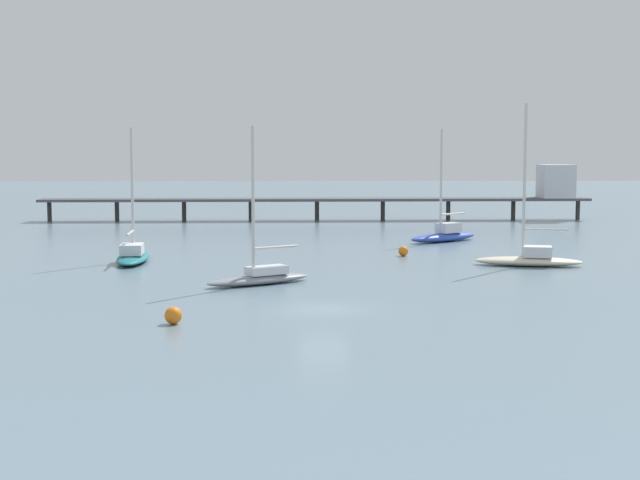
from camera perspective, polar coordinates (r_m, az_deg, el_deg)
The scene contains 8 objects.
ground_plane at distance 46.04m, azimuth 0.24°, elevation -4.38°, with size 400.00×400.00×0.00m, color slate.
pier at distance 105.69m, azimuth 6.11°, elevation 3.00°, with size 63.40×5.85×6.44m.
sailboat_teal at distance 66.71m, azimuth -11.72°, elevation -0.86°, with size 2.90×8.25×9.70m.
sailboat_gray at distance 54.60m, azimuth -3.81°, elevation -2.17°, with size 6.70×5.20×9.50m.
sailboat_cream at distance 64.89m, azimuth 13.08°, elevation -1.03°, with size 7.72×3.60×11.30m.
sailboat_blue at distance 81.00m, azimuth 7.84°, elevation 0.39°, with size 7.28×6.31×9.94m.
mooring_buoy_mid at distance 42.58m, azimuth -9.24°, elevation -4.72°, with size 0.82×0.82×0.82m, color orange.
mooring_buoy_inner at distance 69.44m, azimuth 5.28°, elevation -0.70°, with size 0.78×0.78×0.78m, color orange.
Camera 1 is at (-0.60, -45.34, 7.99)m, focal length 50.75 mm.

